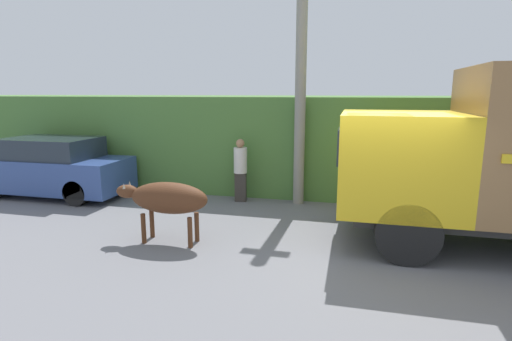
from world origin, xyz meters
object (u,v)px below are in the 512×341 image
brown_cow (167,198)px  parked_suv (51,168)px  pedestrian_on_hill (240,168)px  utility_pole (301,74)px

brown_cow → parked_suv: parked_suv is taller
brown_cow → pedestrian_on_hill: pedestrian_on_hill is taller
pedestrian_on_hill → utility_pole: bearing=179.8°
parked_suv → pedestrian_on_hill: pedestrian_on_hill is taller
brown_cow → utility_pole: utility_pole is taller
parked_suv → pedestrian_on_hill: bearing=5.6°
brown_cow → pedestrian_on_hill: size_ratio=1.13×
brown_cow → pedestrian_on_hill: 3.24m
pedestrian_on_hill → brown_cow: bearing=73.2°
pedestrian_on_hill → utility_pole: 2.84m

